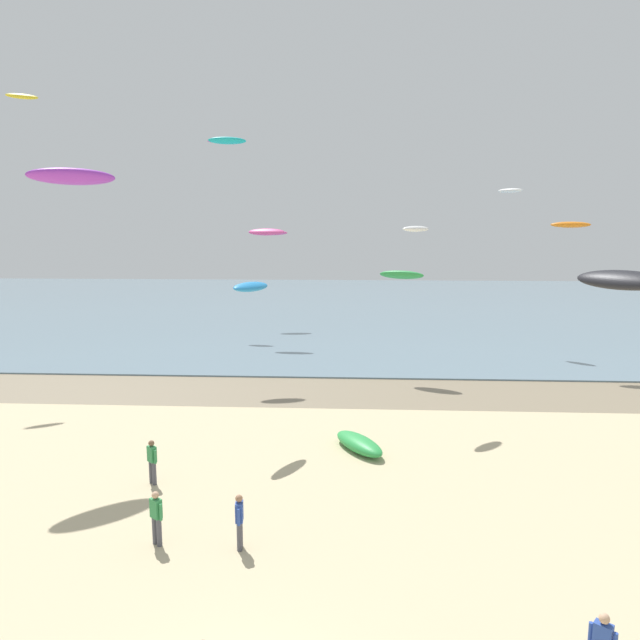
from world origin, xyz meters
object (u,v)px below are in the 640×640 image
(kite_aloft_5, at_px, (72,176))
(kite_aloft_12, at_px, (416,229))
(person_mid_beach, at_px, (239,520))
(kite_aloft_3, at_px, (266,232))
(person_nearest_camera, at_px, (152,461))
(grounded_kite, at_px, (359,444))
(kite_aloft_10, at_px, (571,225))
(kite_aloft_6, at_px, (510,191))
(kite_aloft_7, at_px, (227,141))
(person_left_flank, at_px, (156,516))
(kite_aloft_11, at_px, (401,275))
(kite_aloft_4, at_px, (251,287))
(kite_aloft_1, at_px, (622,280))
(kite_aloft_8, at_px, (273,233))
(kite_aloft_9, at_px, (22,96))
(kite_aloft_0, at_px, (218,141))

(kite_aloft_5, xyz_separation_m, kite_aloft_12, (14.94, 5.74, -2.17))
(person_mid_beach, height_order, kite_aloft_3, kite_aloft_3)
(person_nearest_camera, xyz_separation_m, grounded_kite, (7.79, 3.73, -0.60))
(kite_aloft_10, height_order, kite_aloft_12, kite_aloft_10)
(kite_aloft_6, bearing_deg, kite_aloft_7, -117.56)
(kite_aloft_3, height_order, kite_aloft_10, kite_aloft_10)
(person_left_flank, relative_size, kite_aloft_11, 0.59)
(kite_aloft_4, distance_m, kite_aloft_6, 28.20)
(grounded_kite, distance_m, kite_aloft_6, 29.11)
(kite_aloft_1, relative_size, kite_aloft_11, 1.21)
(kite_aloft_7, xyz_separation_m, kite_aloft_10, (23.00, 0.84, -5.51))
(person_nearest_camera, distance_m, kite_aloft_10, 31.15)
(kite_aloft_8, xyz_separation_m, kite_aloft_11, (10.79, -19.04, -2.48))
(person_mid_beach, bearing_deg, kite_aloft_7, 102.06)
(person_nearest_camera, distance_m, kite_aloft_3, 29.11)
(kite_aloft_4, distance_m, kite_aloft_12, 9.22)
(person_nearest_camera, bearing_deg, grounded_kite, 25.57)
(kite_aloft_5, bearing_deg, kite_aloft_10, 171.31)
(kite_aloft_6, height_order, kite_aloft_12, kite_aloft_6)
(kite_aloft_3, distance_m, kite_aloft_9, 19.68)
(kite_aloft_3, xyz_separation_m, kite_aloft_10, (21.72, -7.80, 0.55))
(person_left_flank, height_order, kite_aloft_7, kite_aloft_7)
(person_left_flank, bearing_deg, kite_aloft_10, 49.78)
(person_left_flank, distance_m, grounded_kite, 10.08)
(kite_aloft_6, bearing_deg, kite_aloft_5, -94.72)
(kite_aloft_7, bearing_deg, kite_aloft_5, 64.29)
(kite_aloft_5, distance_m, kite_aloft_8, 32.35)
(kite_aloft_9, height_order, kite_aloft_10, kite_aloft_9)
(kite_aloft_4, distance_m, kite_aloft_10, 24.32)
(kite_aloft_4, bearing_deg, kite_aloft_7, 43.76)
(kite_aloft_10, bearing_deg, person_nearest_camera, 50.80)
(kite_aloft_4, bearing_deg, kite_aloft_5, 129.59)
(kite_aloft_7, xyz_separation_m, kite_aloft_9, (-11.82, -3.50, 2.19))
(kite_aloft_11, bearing_deg, kite_aloft_5, -116.44)
(kite_aloft_0, height_order, kite_aloft_6, kite_aloft_0)
(person_nearest_camera, xyz_separation_m, kite_aloft_9, (-12.72, 15.75, 16.53))
(kite_aloft_6, bearing_deg, kite_aloft_9, -119.20)
(kite_aloft_12, bearing_deg, kite_aloft_1, -90.46)
(person_left_flank, height_order, kite_aloft_6, kite_aloft_6)
(kite_aloft_5, relative_size, kite_aloft_10, 1.39)
(grounded_kite, height_order, kite_aloft_1, kite_aloft_1)
(person_nearest_camera, height_order, kite_aloft_4, kite_aloft_4)
(person_nearest_camera, xyz_separation_m, kite_aloft_5, (-4.28, 3.99, 10.73))
(grounded_kite, relative_size, kite_aloft_10, 1.22)
(kite_aloft_3, height_order, kite_aloft_8, kite_aloft_3)
(grounded_kite, bearing_deg, kite_aloft_12, 122.26)
(kite_aloft_0, bearing_deg, kite_aloft_3, 135.53)
(person_left_flank, xyz_separation_m, kite_aloft_4, (1.34, 9.60, 6.01))
(person_left_flank, height_order, kite_aloft_0, kite_aloft_0)
(person_mid_beach, xyz_separation_m, kite_aloft_4, (-1.21, 9.69, 6.01))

